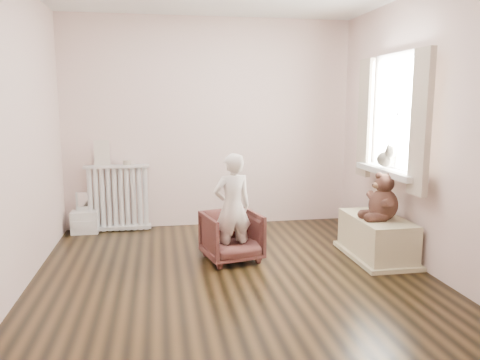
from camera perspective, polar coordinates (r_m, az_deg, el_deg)
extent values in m
cube|color=black|center=(4.43, -0.93, -11.28)|extent=(3.60, 3.60, 0.01)
cube|color=white|center=(5.93, -3.69, 6.87)|extent=(3.60, 0.02, 2.60)
cube|color=white|center=(2.40, 5.72, 2.88)|extent=(3.60, 0.02, 2.60)
cube|color=white|center=(4.26, -25.73, 4.90)|extent=(0.02, 3.60, 2.60)
cube|color=white|center=(4.77, 21.00, 5.61)|extent=(0.02, 3.60, 2.60)
cube|color=white|center=(5.01, 18.95, 7.60)|extent=(0.03, 0.90, 1.10)
cube|color=silver|center=(5.01, 17.69, 1.00)|extent=(0.22, 1.10, 0.06)
cube|color=beige|center=(4.46, 21.18, 6.52)|extent=(0.06, 0.26, 1.30)
cube|color=beige|center=(5.47, 15.02, 7.28)|extent=(0.06, 0.26, 1.30)
cube|color=silver|center=(5.92, -14.63, -2.33)|extent=(0.77, 0.15, 0.82)
cube|color=beige|center=(5.84, -16.49, 3.19)|extent=(0.18, 0.02, 0.30)
cylinder|color=#A59E8C|center=(5.83, -13.62, 2.09)|extent=(0.10, 0.10, 0.06)
cube|color=silver|center=(5.96, -18.44, -3.56)|extent=(0.31, 0.22, 0.49)
imported|color=#532925|center=(4.70, -1.02, -6.87)|extent=(0.64, 0.65, 0.49)
imported|color=white|center=(4.58, -0.94, -3.35)|extent=(0.44, 0.34, 1.07)
cube|color=beige|center=(5.00, 16.31, -6.83)|extent=(0.47, 0.90, 0.42)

